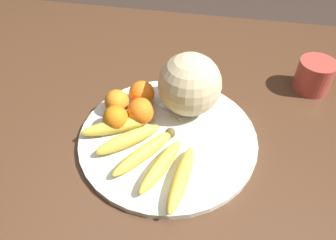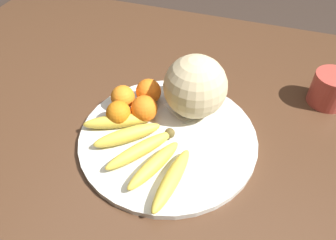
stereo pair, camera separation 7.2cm
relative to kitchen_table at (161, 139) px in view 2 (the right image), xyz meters
name	(u,v)px [view 2 (the right image)]	position (x,y,z in m)	size (l,w,h in m)	color
kitchen_table	(161,139)	(0.00, 0.00, 0.00)	(1.58, 1.14, 0.71)	#4C301E
fruit_bowl	(168,137)	(-0.04, 0.06, 0.08)	(0.41, 0.41, 0.01)	silver
melon	(195,87)	(-0.07, -0.04, 0.17)	(0.15, 0.15, 0.15)	beige
banana_bunch	(141,148)	(0.00, 0.13, 0.11)	(0.28, 0.25, 0.03)	brown
orange_front_left	(119,113)	(0.09, 0.06, 0.12)	(0.06, 0.06, 0.06)	orange
orange_front_right	(148,91)	(0.05, -0.04, 0.12)	(0.06, 0.06, 0.06)	orange
orange_mid_center	(144,109)	(0.03, 0.02, 0.12)	(0.06, 0.06, 0.06)	orange
orange_back_left	(124,96)	(0.10, 0.00, 0.12)	(0.06, 0.06, 0.06)	orange
produce_tag	(178,112)	(-0.04, -0.02, 0.09)	(0.08, 0.07, 0.00)	white
ceramic_mug	(331,89)	(-0.39, -0.20, 0.12)	(0.12, 0.10, 0.09)	#B74238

